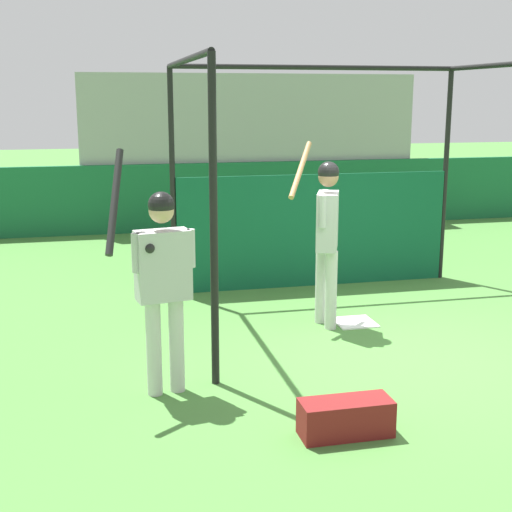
% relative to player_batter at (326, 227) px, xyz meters
% --- Properties ---
extents(ground_plane, '(60.00, 60.00, 0.00)m').
position_rel_player_batter_xyz_m(ground_plane, '(0.59, -1.09, -1.12)').
color(ground_plane, '#477F38').
extents(outfield_wall, '(24.00, 0.12, 1.27)m').
position_rel_player_batter_xyz_m(outfield_wall, '(0.59, 6.09, -0.48)').
color(outfield_wall, '#196038').
rests_on(outfield_wall, ground).
extents(bleacher_section, '(6.50, 3.20, 2.95)m').
position_rel_player_batter_xyz_m(bleacher_section, '(0.59, 7.75, 0.36)').
color(bleacher_section, '#9E9E99').
rests_on(bleacher_section, ground).
extents(batting_cage, '(3.82, 3.12, 2.89)m').
position_rel_player_batter_xyz_m(batting_cage, '(0.40, 1.21, 0.10)').
color(batting_cage, black).
rests_on(batting_cage, ground).
extents(home_plate, '(0.44, 0.44, 0.02)m').
position_rel_player_batter_xyz_m(home_plate, '(0.36, -0.01, -1.11)').
color(home_plate, white).
rests_on(home_plate, ground).
extents(player_batter, '(0.62, 0.98, 2.00)m').
position_rel_player_batter_xyz_m(player_batter, '(0.00, 0.00, 0.00)').
color(player_batter, silver).
rests_on(player_batter, ground).
extents(player_waiting, '(0.76, 0.58, 2.09)m').
position_rel_player_batter_xyz_m(player_waiting, '(-1.93, -1.47, -0.06)').
color(player_waiting, silver).
rests_on(player_waiting, ground).
extents(equipment_bag, '(0.70, 0.28, 0.28)m').
position_rel_player_batter_xyz_m(equipment_bag, '(-0.69, -2.57, -0.98)').
color(equipment_bag, maroon).
rests_on(equipment_bag, ground).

